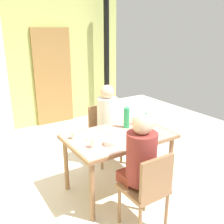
% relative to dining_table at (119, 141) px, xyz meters
% --- Properties ---
extents(ground_plane, '(7.23, 7.23, 0.00)m').
position_rel_dining_table_xyz_m(ground_plane, '(-0.19, 0.10, -0.66)').
color(ground_plane, silver).
extents(wall_back, '(4.07, 0.10, 2.65)m').
position_rel_dining_table_xyz_m(wall_back, '(-0.19, 2.88, 0.66)').
color(wall_back, '#BAC56D').
rests_on(wall_back, ground_plane).
extents(door_wooden, '(0.80, 0.05, 2.00)m').
position_rel_dining_table_xyz_m(door_wooden, '(0.24, 2.80, 0.34)').
color(door_wooden, olive).
rests_on(door_wooden, ground_plane).
extents(stove_pipe_column, '(0.12, 0.12, 2.65)m').
position_rel_dining_table_xyz_m(stove_pipe_column, '(1.39, 2.53, 0.66)').
color(stove_pipe_column, black).
rests_on(stove_pipe_column, ground_plane).
extents(dining_table, '(1.26, 0.82, 0.75)m').
position_rel_dining_table_xyz_m(dining_table, '(0.00, 0.00, 0.00)').
color(dining_table, '#956946').
rests_on(dining_table, ground_plane).
extents(chair_near_diner, '(0.40, 0.40, 0.87)m').
position_rel_dining_table_xyz_m(chair_near_diner, '(-0.17, -0.76, -0.16)').
color(chair_near_diner, '#956946').
rests_on(chair_near_diner, ground_plane).
extents(chair_far_diner, '(0.40, 0.40, 0.87)m').
position_rel_dining_table_xyz_m(chair_far_diner, '(0.24, 0.76, -0.16)').
color(chair_far_diner, '#956946').
rests_on(chair_far_diner, ground_plane).
extents(person_near_diner, '(0.30, 0.37, 0.77)m').
position_rel_dining_table_xyz_m(person_near_diner, '(-0.17, -0.62, 0.12)').
color(person_near_diner, maroon).
rests_on(person_near_diner, ground_plane).
extents(person_far_diner, '(0.30, 0.37, 0.77)m').
position_rel_dining_table_xyz_m(person_far_diner, '(0.24, 0.62, 0.12)').
color(person_far_diner, silver).
rests_on(person_far_diner, ground_plane).
extents(water_bottle_green_near, '(0.08, 0.08, 0.30)m').
position_rel_dining_table_xyz_m(water_bottle_green_near, '(0.22, 0.15, 0.22)').
color(water_bottle_green_near, '#29995B').
rests_on(water_bottle_green_near, dining_table).
extents(water_bottle_green_far, '(0.08, 0.08, 0.28)m').
position_rel_dining_table_xyz_m(water_bottle_green_far, '(0.28, -0.17, 0.22)').
color(water_bottle_green_far, '#1F834A').
rests_on(water_bottle_green_far, dining_table).
extents(serving_bowl_center, '(0.17, 0.17, 0.05)m').
position_rel_dining_table_xyz_m(serving_bowl_center, '(-0.22, -0.18, 0.11)').
color(serving_bowl_center, silver).
rests_on(serving_bowl_center, dining_table).
extents(dinner_plate_near_left, '(0.21, 0.21, 0.01)m').
position_rel_dining_table_xyz_m(dinner_plate_near_left, '(-0.30, 0.08, 0.09)').
color(dinner_plate_near_left, white).
rests_on(dinner_plate_near_left, dining_table).
extents(dinner_plate_near_right, '(0.23, 0.23, 0.01)m').
position_rel_dining_table_xyz_m(dinner_plate_near_right, '(0.00, 0.09, 0.09)').
color(dinner_plate_near_right, white).
rests_on(dinner_plate_near_right, dining_table).
extents(drinking_glass_by_near_diner, '(0.06, 0.06, 0.11)m').
position_rel_dining_table_xyz_m(drinking_glass_by_near_diner, '(-0.43, -0.14, 0.14)').
color(drinking_glass_by_near_diner, silver).
rests_on(drinking_glass_by_near_diner, dining_table).
extents(drinking_glass_by_far_diner, '(0.06, 0.06, 0.11)m').
position_rel_dining_table_xyz_m(drinking_glass_by_far_diner, '(0.38, 0.18, 0.14)').
color(drinking_glass_by_far_diner, silver).
rests_on(drinking_glass_by_far_diner, dining_table).
extents(drinking_glass_spare_center, '(0.06, 0.06, 0.09)m').
position_rel_dining_table_xyz_m(drinking_glass_spare_center, '(-0.50, 0.19, 0.13)').
color(drinking_glass_spare_center, silver).
rests_on(drinking_glass_spare_center, dining_table).
extents(bread_plate_sliced, '(0.19, 0.19, 0.02)m').
position_rel_dining_table_xyz_m(bread_plate_sliced, '(0.36, -0.01, 0.09)').
color(bread_plate_sliced, '#DBB77A').
rests_on(bread_plate_sliced, dining_table).
extents(cutlery_knife_near, '(0.14, 0.09, 0.00)m').
position_rel_dining_table_xyz_m(cutlery_knife_near, '(0.51, -0.21, 0.08)').
color(cutlery_knife_near, silver).
rests_on(cutlery_knife_near, dining_table).
extents(cutlery_fork_near, '(0.12, 0.11, 0.00)m').
position_rel_dining_table_xyz_m(cutlery_fork_near, '(-0.53, -0.03, 0.08)').
color(cutlery_fork_near, silver).
rests_on(cutlery_fork_near, dining_table).
extents(cutlery_knife_far, '(0.13, 0.10, 0.00)m').
position_rel_dining_table_xyz_m(cutlery_knife_far, '(0.08, -0.18, 0.08)').
color(cutlery_knife_far, silver).
rests_on(cutlery_knife_far, dining_table).
extents(cutlery_fork_far, '(0.04, 0.15, 0.00)m').
position_rel_dining_table_xyz_m(cutlery_fork_far, '(-0.46, -0.27, 0.08)').
color(cutlery_fork_far, silver).
rests_on(cutlery_fork_far, dining_table).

